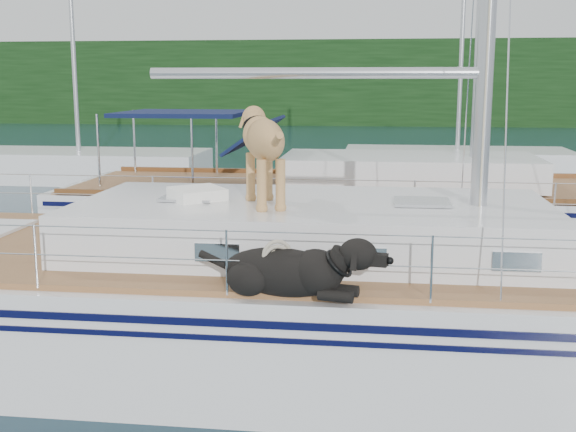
# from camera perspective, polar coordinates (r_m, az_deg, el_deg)

# --- Properties ---
(ground) EXTENTS (120.00, 120.00, 0.00)m
(ground) POSITION_cam_1_polar(r_m,az_deg,el_deg) (8.61, -3.53, -10.69)
(ground) COLOR black
(ground) RESTS_ON ground
(tree_line) EXTENTS (90.00, 3.00, 6.00)m
(tree_line) POSITION_cam_1_polar(r_m,az_deg,el_deg) (52.90, 5.78, 10.42)
(tree_line) COLOR black
(tree_line) RESTS_ON ground
(shore_bank) EXTENTS (92.00, 1.00, 1.20)m
(shore_bank) POSITION_cam_1_polar(r_m,az_deg,el_deg) (54.15, 5.77, 7.88)
(shore_bank) COLOR #595147
(shore_bank) RESTS_ON ground
(main_sailboat) EXTENTS (12.00, 3.99, 14.01)m
(main_sailboat) POSITION_cam_1_polar(r_m,az_deg,el_deg) (8.36, -2.96, -6.38)
(main_sailboat) COLOR white
(main_sailboat) RESTS_ON ground
(neighbor_sailboat) EXTENTS (11.00, 3.50, 13.30)m
(neighbor_sailboat) POSITION_cam_1_polar(r_m,az_deg,el_deg) (14.16, 5.05, 0.40)
(neighbor_sailboat) COLOR white
(neighbor_sailboat) RESTS_ON ground
(bg_boat_west) EXTENTS (8.00, 3.00, 11.65)m
(bg_boat_west) POSITION_cam_1_polar(r_m,az_deg,el_deg) (24.01, -16.14, 3.78)
(bg_boat_west) COLOR white
(bg_boat_west) RESTS_ON ground
(bg_boat_center) EXTENTS (7.20, 3.00, 11.65)m
(bg_boat_center) POSITION_cam_1_polar(r_m,az_deg,el_deg) (24.15, 13.18, 3.97)
(bg_boat_center) COLOR white
(bg_boat_center) RESTS_ON ground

